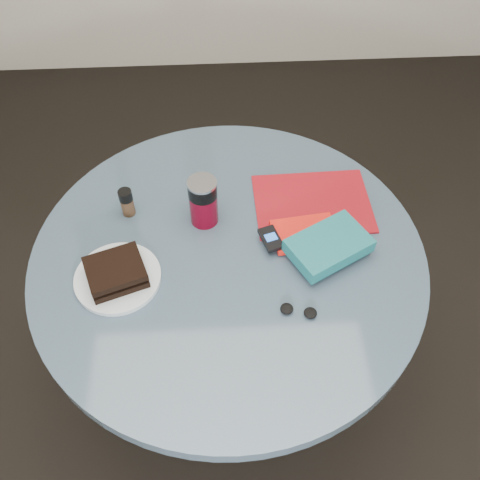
{
  "coord_description": "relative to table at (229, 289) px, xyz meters",
  "views": [
    {
      "loc": [
        -0.01,
        -0.82,
        1.83
      ],
      "look_at": [
        0.03,
        0.0,
        0.8
      ],
      "focal_mm": 40.0,
      "sensor_mm": 36.0,
      "label": 1
    }
  ],
  "objects": [
    {
      "name": "ground",
      "position": [
        0.0,
        0.0,
        -0.59
      ],
      "size": [
        4.0,
        4.0,
        0.0
      ],
      "primitive_type": "plane",
      "color": "black",
      "rests_on": "ground"
    },
    {
      "name": "table",
      "position": [
        0.0,
        0.0,
        0.0
      ],
      "size": [
        1.0,
        1.0,
        0.75
      ],
      "color": "black",
      "rests_on": "ground"
    },
    {
      "name": "plate",
      "position": [
        -0.27,
        -0.07,
        0.17
      ],
      "size": [
        0.22,
        0.22,
        0.01
      ],
      "primitive_type": "cylinder",
      "rotation": [
        0.0,
        0.0,
        -0.05
      ],
      "color": "silver",
      "rests_on": "table"
    },
    {
      "name": "sandwich",
      "position": [
        -0.27,
        -0.07,
        0.2
      ],
      "size": [
        0.16,
        0.15,
        0.05
      ],
      "color": "black",
      "rests_on": "plate"
    },
    {
      "name": "soda_can",
      "position": [
        -0.06,
        0.12,
        0.23
      ],
      "size": [
        0.09,
        0.09,
        0.14
      ],
      "color": "maroon",
      "rests_on": "table"
    },
    {
      "name": "pepper_grinder",
      "position": [
        -0.26,
        0.15,
        0.21
      ],
      "size": [
        0.04,
        0.04,
        0.08
      ],
      "color": "#432D1C",
      "rests_on": "table"
    },
    {
      "name": "magazine",
      "position": [
        0.24,
        0.16,
        0.17
      ],
      "size": [
        0.32,
        0.24,
        0.01
      ],
      "primitive_type": "cube",
      "rotation": [
        0.0,
        0.0,
        0.03
      ],
      "color": "maroon",
      "rests_on": "table"
    },
    {
      "name": "red_book",
      "position": [
        0.2,
        0.04,
        0.18
      ],
      "size": [
        0.18,
        0.13,
        0.01
      ],
      "primitive_type": "cube",
      "rotation": [
        0.0,
        0.0,
        0.12
      ],
      "color": "red",
      "rests_on": "magazine"
    },
    {
      "name": "novel",
      "position": [
        0.25,
        -0.02,
        0.2
      ],
      "size": [
        0.23,
        0.2,
        0.04
      ],
      "primitive_type": "cube",
      "rotation": [
        0.0,
        0.0,
        0.5
      ],
      "color": "#155D65",
      "rests_on": "red_book"
    },
    {
      "name": "mp3_player",
      "position": [
        0.11,
        0.02,
        0.19
      ],
      "size": [
        0.06,
        0.09,
        0.01
      ],
      "color": "black",
      "rests_on": "red_book"
    },
    {
      "name": "headphones",
      "position": [
        0.16,
        -0.18,
        0.17
      ],
      "size": [
        0.09,
        0.05,
        0.02
      ],
      "color": "black",
      "rests_on": "table"
    }
  ]
}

